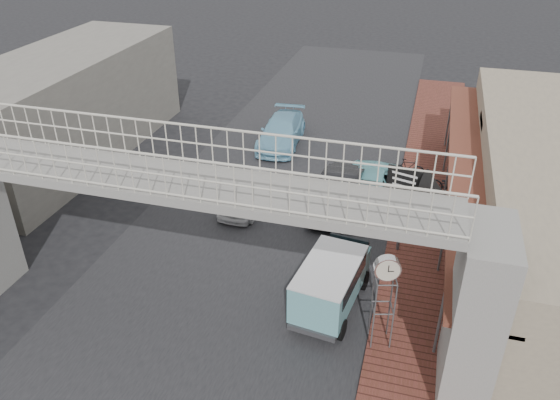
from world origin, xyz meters
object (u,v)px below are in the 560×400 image
Objects in this scene: dark_sedan at (338,193)px; angkot_far at (281,131)px; angkot_curb at (371,181)px; street_clock at (387,272)px; white_hatchback at (247,194)px; motorcycle_far at (408,168)px; arrow_sign at (430,189)px; motorcycle_near at (449,186)px; angkot_van at (331,279)px.

dark_sedan is 7.00m from angkot_far.
dark_sedan is 1.00× the size of angkot_curb.
angkot_curb is at bearing -41.51° from angkot_far.
street_clock is (1.46, -9.03, 2.00)m from angkot_curb.
motorcycle_far is (6.29, 4.49, -0.08)m from white_hatchback.
white_hatchback is 1.19× the size of street_clock.
street_clock is 4.72m from arrow_sign.
motorcycle_near is at bearing -26.07° from angkot_far.
dark_sedan is at bearing 138.81° from motorcycle_far.
dark_sedan is 2.59× the size of motorcycle_near.
white_hatchback is 1.05× the size of arrow_sign.
angkot_far is (-0.36, 6.62, 0.08)m from white_hatchback.
dark_sedan is 4.94m from arrow_sign.
angkot_far is at bearing 89.70° from motorcycle_near.
arrow_sign is (0.92, -6.31, 2.35)m from motorcycle_far.
motorcycle_near is at bearing 63.63° from street_clock.
white_hatchback is 5.49m from angkot_curb.
angkot_far is 6.99m from motorcycle_far.
dark_sedan reaches higher than white_hatchback.
angkot_far is at bearing 101.51° from street_clock.
arrow_sign is (0.90, 4.62, 0.26)m from street_clock.
dark_sedan is at bearing 55.75° from angkot_curb.
motorcycle_near is 2.29m from motorcycle_far.
motorcycle_far is at bearing 75.68° from motorcycle_near.
angkot_curb is 2.39m from motorcycle_far.
street_clock reaches higher than motorcycle_near.
arrow_sign reaches higher than angkot_van.
angkot_curb is 2.59× the size of motorcycle_near.
street_clock is at bearing -66.44° from dark_sedan.
angkot_curb is at bearing 137.53° from motorcycle_far.
dark_sedan is 2.06m from angkot_curb.
street_clock is at bearing 174.94° from motorcycle_far.
street_clock is (1.71, -1.18, 1.49)m from angkot_van.
motorcycle_far is (6.65, -2.13, -0.16)m from angkot_far.
angkot_far is 3.28× the size of motorcycle_far.
dark_sedan is 6.24m from angkot_van.
motorcycle_near is at bearing 23.53° from white_hatchback.
street_clock is at bearing -168.80° from motorcycle_near.
motorcycle_far is (2.61, 3.59, -0.20)m from dark_sedan.
motorcycle_far is at bearing 74.55° from street_clock.
angkot_far is 11.54m from arrow_sign.
arrow_sign is (7.57, -8.44, 2.19)m from angkot_far.
dark_sedan is 4.99m from motorcycle_near.
angkot_curb is 1.30× the size of arrow_sign.
angkot_curb is 5.49m from arrow_sign.
motorcycle_far is 6.79m from arrow_sign.
angkot_far is 9.19m from motorcycle_near.
white_hatchback reaches higher than motorcycle_near.
motorcycle_far is at bearing 87.43° from angkot_van.
dark_sedan is at bearing 94.18° from street_clock.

